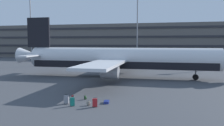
{
  "coord_description": "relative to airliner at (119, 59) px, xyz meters",
  "views": [
    {
      "loc": [
        8.8,
        -35.87,
        5.87
      ],
      "look_at": [
        1.33,
        -4.79,
        3.0
      ],
      "focal_mm": 37.11,
      "sensor_mm": 36.0,
      "label": 1
    }
  ],
  "objects": [
    {
      "name": "suitcase_small",
      "position": [
        2.27,
        -16.35,
        -2.92
      ],
      "size": [
        0.59,
        0.86,
        0.24
      ],
      "color": "navy",
      "rests_on": "ground_plane"
    },
    {
      "name": "backpack_upright",
      "position": [
        0.86,
        -17.6,
        -2.83
      ],
      "size": [
        0.4,
        0.32,
        0.48
      ],
      "color": "gray",
      "rests_on": "ground_plane"
    },
    {
      "name": "ground_plane",
      "position": [
        -0.89,
        -1.67,
        -3.04
      ],
      "size": [
        600.0,
        600.0,
        0.0
      ],
      "primitive_type": "plane",
      "color": "#424449"
    },
    {
      "name": "light_mast_left",
      "position": [
        -1.35,
        34.52,
        10.03
      ],
      "size": [
        1.8,
        0.5,
        22.74
      ],
      "color": "gray",
      "rests_on": "ground_plane"
    },
    {
      "name": "backpack_red",
      "position": [
        -1.59,
        -15.65,
        -2.83
      ],
      "size": [
        0.36,
        0.43,
        0.49
      ],
      "color": "maroon",
      "rests_on": "ground_plane"
    },
    {
      "name": "suitcase_large",
      "position": [
        -1.38,
        -17.54,
        -2.61
      ],
      "size": [
        0.47,
        0.29,
        0.94
      ],
      "color": "gray",
      "rests_on": "ground_plane"
    },
    {
      "name": "backpack_navy",
      "position": [
        -0.19,
        -15.54,
        -2.83
      ],
      "size": [
        0.37,
        0.38,
        0.49
      ],
      "color": "#264C26",
      "rests_on": "ground_plane"
    },
    {
      "name": "light_mast_far_left",
      "position": [
        -38.39,
        34.52,
        9.8
      ],
      "size": [
        1.8,
        0.5,
        22.29
      ],
      "color": "gray",
      "rests_on": "ground_plane"
    },
    {
      "name": "suitcase_silver",
      "position": [
        1.59,
        -17.9,
        -2.63
      ],
      "size": [
        0.49,
        0.34,
        0.88
      ],
      "color": "#B21E23",
      "rests_on": "ground_plane"
    },
    {
      "name": "suitcase_laid_flat",
      "position": [
        -0.52,
        -18.12,
        -2.62
      ],
      "size": [
        0.43,
        0.44,
        0.94
      ],
      "color": "#147266",
      "rests_on": "ground_plane"
    },
    {
      "name": "terminal_structure",
      "position": [
        -0.89,
        50.71,
        3.16
      ],
      "size": [
        157.08,
        17.39,
        12.41
      ],
      "color": "#605B56",
      "rests_on": "ground_plane"
    },
    {
      "name": "airliner",
      "position": [
        0.0,
        0.0,
        0.0
      ],
      "size": [
        36.86,
        29.71,
        10.23
      ],
      "color": "silver",
      "rests_on": "ground_plane"
    }
  ]
}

